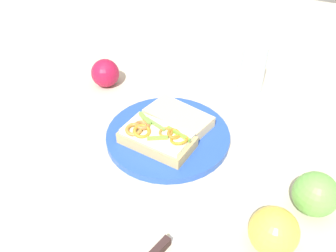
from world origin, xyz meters
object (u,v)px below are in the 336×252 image
object	(u,v)px
plate	(168,136)
knife	(163,246)
drinking_glass	(253,68)
bread_slice_side	(178,118)
apple_2	(315,194)
apple_0	(274,231)
sandwich	(157,137)
apple_1	(105,73)

from	to	relation	value
plate	knife	world-z (taller)	knife
knife	drinking_glass	bearing A→B (deg)	14.28
drinking_glass	knife	xyz separation A→B (m)	(0.52, -0.01, -0.06)
bread_slice_side	apple_2	xyz separation A→B (m)	(0.11, 0.31, 0.01)
bread_slice_side	apple_0	xyz separation A→B (m)	(0.22, 0.26, 0.01)
drinking_glass	knife	distance (m)	0.53
apple_0	apple_2	xyz separation A→B (m)	(-0.11, 0.05, -0.00)
apple_2	knife	distance (m)	0.28
bread_slice_side	apple_0	world-z (taller)	apple_0
bread_slice_side	sandwich	bearing A→B (deg)	96.39
apple_0	apple_2	size ratio (longest dim) A/B	1.01
plate	knife	xyz separation A→B (m)	(0.25, 0.11, -0.00)
plate	apple_1	xyz separation A→B (m)	(-0.13, -0.24, 0.03)
apple_1	drinking_glass	world-z (taller)	drinking_glass
apple_2	knife	bearing A→B (deg)	-48.80
drinking_glass	sandwich	bearing A→B (deg)	-21.32
knife	apple_0	bearing A→B (deg)	-48.79
plate	apple_0	world-z (taller)	apple_0
apple_0	apple_2	distance (m)	0.12
bread_slice_side	knife	xyz separation A→B (m)	(0.30, 0.10, -0.02)
bread_slice_side	apple_2	world-z (taller)	apple_2
apple_2	plate	bearing A→B (deg)	-102.43
sandwich	knife	xyz separation A→B (m)	(0.21, 0.11, -0.03)
drinking_glass	apple_0	bearing A→B (deg)	18.49
plate	drinking_glass	distance (m)	0.30
sandwich	bread_slice_side	bearing A→B (deg)	-90.38
plate	drinking_glass	size ratio (longest dim) A/B	2.16
plate	sandwich	xyz separation A→B (m)	(0.04, -0.01, 0.03)
bread_slice_side	apple_0	size ratio (longest dim) A/B	1.79
sandwich	drinking_glass	size ratio (longest dim) A/B	1.28
drinking_glass	apple_2	bearing A→B (deg)	30.59
bread_slice_side	plate	bearing A→B (deg)	96.77
bread_slice_side	apple_2	distance (m)	0.33
apple_0	drinking_glass	size ratio (longest dim) A/B	0.64
sandwich	apple_0	size ratio (longest dim) A/B	2.00
apple_0	knife	world-z (taller)	apple_0
bread_slice_side	apple_1	distance (m)	0.26
apple_1	sandwich	bearing A→B (deg)	53.26
apple_1	apple_2	distance (m)	0.59
apple_2	drinking_glass	world-z (taller)	drinking_glass
drinking_glass	knife	world-z (taller)	drinking_glass
sandwich	apple_2	bearing A→B (deg)	-176.89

